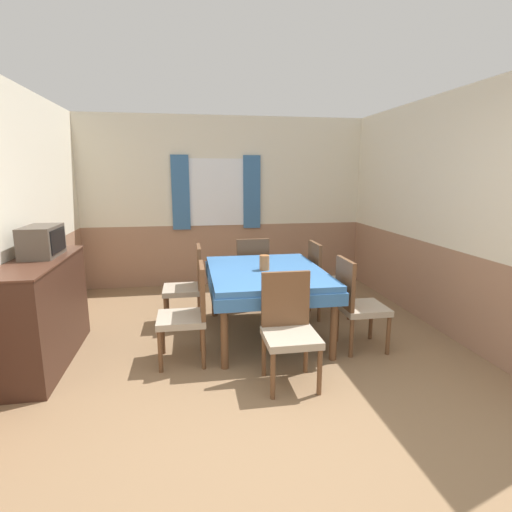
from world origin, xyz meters
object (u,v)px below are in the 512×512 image
object	(u,v)px
tv	(42,241)
vase	(264,263)
chair_left_far	(189,283)
chair_left_near	(189,311)
chair_head_window	(251,270)
sideboard	(42,311)
chair_head_near	(289,326)
dining_table	(266,279)
chair_right_near	(356,302)
chair_right_far	(324,277)

from	to	relation	value
tv	vase	size ratio (longest dim) A/B	3.15
chair_left_far	chair_left_near	xyz separation A→B (m)	(0.00, -0.97, 0.00)
chair_head_window	sideboard	world-z (taller)	sideboard
chair_head_near	tv	bearing A→B (deg)	-22.51
vase	tv	bearing A→B (deg)	-177.49
sideboard	dining_table	bearing A→B (deg)	7.62
chair_right_near	sideboard	size ratio (longest dim) A/B	0.64
chair_right_near	chair_head_window	size ratio (longest dim) A/B	1.00
chair_head_near	chair_right_near	bearing A→B (deg)	-147.81
chair_right_near	chair_left_near	bearing A→B (deg)	-90.00
vase	dining_table	bearing A→B (deg)	36.29
chair_head_window	chair_left_far	xyz separation A→B (m)	(-0.82, -0.52, 0.00)
chair_head_window	chair_left_near	world-z (taller)	same
tv	chair_left_near	bearing A→B (deg)	-15.71
tv	dining_table	bearing A→B (deg)	2.90
chair_head_near	vase	world-z (taller)	chair_head_near
dining_table	tv	xyz separation A→B (m)	(-2.15, -0.11, 0.49)
dining_table	tv	bearing A→B (deg)	-177.10
chair_head_near	chair_left_far	world-z (taller)	same
vase	chair_left_far	bearing A→B (deg)	148.10
chair_head_window	chair_left_far	distance (m)	0.97
chair_right_far	tv	bearing A→B (deg)	-78.74
chair_right_near	chair_left_near	world-z (taller)	same
chair_right_near	chair_head_window	xyz separation A→B (m)	(-0.82, 1.48, 0.00)
chair_head_window	dining_table	bearing A→B (deg)	-90.00
chair_right_far	vase	distance (m)	1.03
chair_head_near	sideboard	xyz separation A→B (m)	(-2.15, 0.71, 0.01)
chair_left_near	sideboard	bearing A→B (deg)	81.68
chair_right_far	chair_head_window	bearing A→B (deg)	-122.19
chair_left_near	tv	bearing A→B (deg)	74.29
chair_left_near	vase	world-z (taller)	chair_left_near
chair_head_near	chair_head_window	distance (m)	2.00
chair_right_far	chair_left_far	xyz separation A→B (m)	(-1.64, 0.00, 0.00)
chair_left_near	tv	xyz separation A→B (m)	(-1.33, 0.37, 0.63)
tv	chair_left_far	bearing A→B (deg)	24.01
chair_right_far	chair_left_far	bearing A→B (deg)	-90.00
tv	chair_head_near	bearing A→B (deg)	-22.51
chair_left_near	vase	size ratio (longest dim) A/B	5.89
sideboard	tv	world-z (taller)	tv
chair_right_far	vase	size ratio (longest dim) A/B	5.89
dining_table	sideboard	xyz separation A→B (m)	(-2.15, -0.29, -0.14)
dining_table	sideboard	world-z (taller)	sideboard
chair_head_window	chair_left_near	size ratio (longest dim) A/B	1.00
chair_left_far	chair_head_window	bearing A→B (deg)	-57.81
chair_left_near	dining_table	bearing A→B (deg)	-59.58
sideboard	vase	distance (m)	2.17
chair_right_far	tv	distance (m)	3.10
chair_left_far	sideboard	bearing A→B (deg)	120.08
chair_right_near	vase	xyz separation A→B (m)	(-0.84, 0.47, 0.33)
chair_right_far	chair_left_near	distance (m)	1.91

